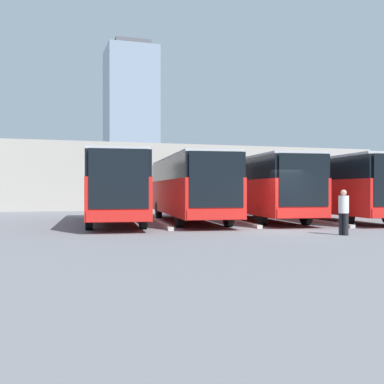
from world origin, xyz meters
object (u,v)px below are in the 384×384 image
Objects in this scene: bus_1 at (258,186)px; bus_2 at (189,186)px; bus_0 at (332,186)px; pedestrian at (344,211)px; bus_3 at (113,186)px.

bus_1 is 1.00× the size of bus_2.
bus_2 is (3.91, -0.08, 0.00)m from bus_1.
bus_2 is at bearing -1.61° from bus_0.
bus_1 is 8.64m from pedestrian.
bus_2 is 7.11× the size of pedestrian.
bus_2 is at bearing 4.06° from pedestrian.
pedestrian is (0.68, 8.56, -0.96)m from bus_1.
bus_3 is (7.81, -0.00, 0.00)m from bus_1.
pedestrian is at bearing 65.13° from bus_0.
bus_0 is 1.00× the size of bus_3.
bus_1 is 1.00× the size of bus_3.
bus_3 is at bearing 6.46° from bus_1.
bus_0 is 4.04m from bus_1.
bus_1 is at bearing -20.96° from pedestrian.
bus_0 is at bearing 178.39° from bus_2.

